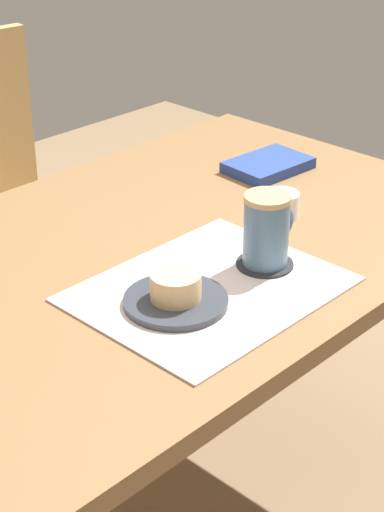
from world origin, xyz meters
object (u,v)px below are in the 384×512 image
coffee_mug (267,229)px  sugar_bowl (281,205)px  pastry (176,286)px  pastry_plate (176,301)px  dining_table (149,283)px  small_book (268,165)px

coffee_mug → sugar_bowl: 0.22m
coffee_mug → pastry: bearing=174.5°
pastry_plate → pastry: bearing=0.0°
dining_table → pastry_plate: (-0.10, -0.17, 0.08)m
pastry → coffee_mug: bearing=-5.5°
pastry → small_book: 0.61m
dining_table → pastry_plate: bearing=-120.6°
coffee_mug → small_book: bearing=38.8°
pastry_plate → small_book: 0.61m
dining_table → sugar_bowl: size_ratio=19.42×
dining_table → sugar_bowl: sugar_bowl is taller
pastry_plate → coffee_mug: 0.21m
dining_table → small_book: 0.47m
dining_table → pastry: size_ratio=16.35×
pastry → dining_table: bearing=59.4°
coffee_mug → dining_table: bearing=117.5°
small_book → pastry_plate: bearing=-150.4°
pastry_plate → sugar_bowl: 0.40m
dining_table → coffee_mug: 0.26m
pastry → sugar_bowl: bearing=13.3°
pastry_plate → dining_table: bearing=59.4°
sugar_bowl → coffee_mug: bearing=-148.6°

